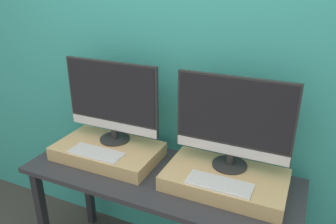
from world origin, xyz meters
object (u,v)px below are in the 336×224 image
Objects in this scene: monitor_right at (233,120)px; keyboard_left at (96,153)px; keyboard_right at (219,184)px; monitor_left at (112,100)px.

keyboard_left is at bearing -165.23° from monitor_right.
keyboard_right is at bearing -90.00° from monitor_right.
monitor_right reaches higher than keyboard_right.
monitor_left is at bearing 90.00° from keyboard_left.
monitor_left is at bearing 180.00° from monitor_right.
monitor_left is 1.00× the size of monitor_right.
keyboard_left is 1.00× the size of keyboard_right.
monitor_left reaches higher than keyboard_right.
monitor_left reaches higher than keyboard_left.
monitor_left is 0.33m from keyboard_left.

